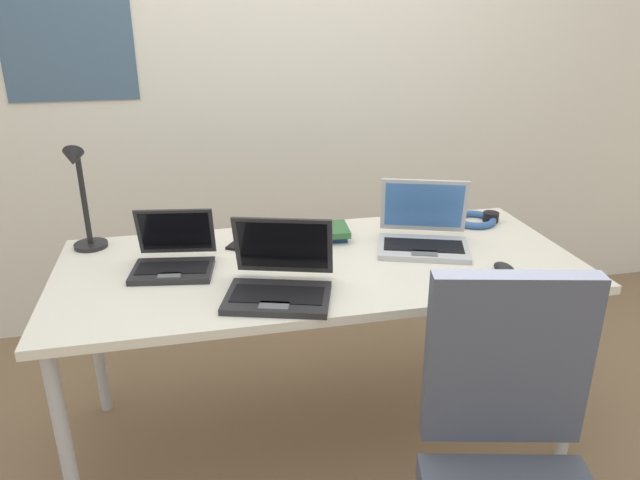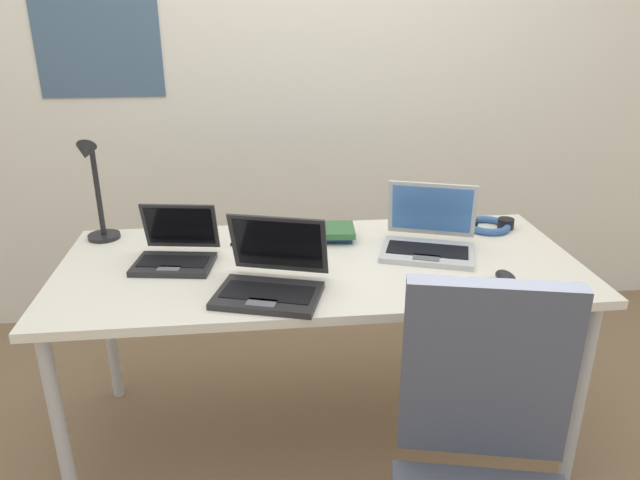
{
  "view_description": "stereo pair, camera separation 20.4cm",
  "coord_description": "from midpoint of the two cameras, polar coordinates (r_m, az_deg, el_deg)",
  "views": [
    {
      "loc": [
        -0.41,
        -1.86,
        1.58
      ],
      "look_at": [
        0.0,
        0.0,
        0.82
      ],
      "focal_mm": 33.44,
      "sensor_mm": 36.0,
      "label": 1
    },
    {
      "loc": [
        -0.21,
        -1.9,
        1.58
      ],
      "look_at": [
        0.0,
        0.0,
        0.82
      ],
      "focal_mm": 33.44,
      "sensor_mm": 36.0,
      "label": 2
    }
  ],
  "objects": [
    {
      "name": "ground_plane",
      "position": [
        2.48,
        -2.48,
        -17.96
      ],
      "size": [
        12.0,
        12.0,
        0.0
      ],
      "primitive_type": "plane",
      "color": "#7A6047"
    },
    {
      "name": "laptop_near_mouse",
      "position": [
        2.21,
        7.29,
        0.48
      ],
      "size": [
        0.4,
        0.37,
        0.24
      ],
      "color": "#B7BABC",
      "rests_on": "desk"
    },
    {
      "name": "desk_lamp",
      "position": [
        2.3,
        -24.22,
        3.56
      ],
      "size": [
        0.12,
        0.18,
        0.4
      ],
      "color": "black",
      "rests_on": "desk"
    },
    {
      "name": "cell_phone",
      "position": [
        2.26,
        -10.11,
        -0.33
      ],
      "size": [
        0.13,
        0.15,
        0.01
      ],
      "primitive_type": "cube",
      "rotation": [
        0.0,
        0.0,
        -0.55
      ],
      "color": "black",
      "rests_on": "desk"
    },
    {
      "name": "headphones",
      "position": [
        2.49,
        12.28,
        1.9
      ],
      "size": [
        0.21,
        0.18,
        0.04
      ],
      "color": "#335999",
      "rests_on": "desk"
    },
    {
      "name": "wall_back",
      "position": [
        3.01,
        -6.77,
        16.26
      ],
      "size": [
        6.0,
        0.13,
        2.6
      ],
      "color": "silver",
      "rests_on": "ground_plane"
    },
    {
      "name": "computer_mouse",
      "position": [
        2.05,
        14.54,
        -2.75
      ],
      "size": [
        0.06,
        0.1,
        0.03
      ],
      "primitive_type": "ellipsoid",
      "rotation": [
        0.0,
        0.0,
        0.06
      ],
      "color": "black",
      "rests_on": "desk"
    },
    {
      "name": "book_stack",
      "position": [
        2.28,
        -2.13,
        0.73
      ],
      "size": [
        0.19,
        0.17,
        0.05
      ],
      "color": "navy",
      "rests_on": "desk"
    },
    {
      "name": "laptop_far_corner",
      "position": [
        1.84,
        -7.08,
        -3.98
      ],
      "size": [
        0.38,
        0.37,
        0.23
      ],
      "color": "#232326",
      "rests_on": "desk"
    },
    {
      "name": "laptop_near_lamp",
      "position": [
        2.09,
        -16.59,
        -1.73
      ],
      "size": [
        0.3,
        0.27,
        0.2
      ],
      "color": "#232326",
      "rests_on": "desk"
    },
    {
      "name": "desk",
      "position": [
        2.11,
        -2.78,
        -3.51
      ],
      "size": [
        1.8,
        0.8,
        0.74
      ],
      "color": "silver",
      "rests_on": "ground_plane"
    }
  ]
}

